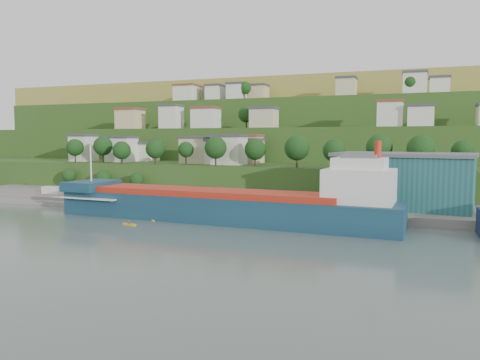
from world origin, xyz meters
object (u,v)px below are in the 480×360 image
at_px(warehouse, 404,180).
at_px(caravan, 53,191).
at_px(kayak_orange, 159,220).
at_px(cargo_ship_near, 231,207).

xyz_separation_m(warehouse, caravan, (-97.01, -8.34, -5.77)).
bearing_deg(kayak_orange, cargo_ship_near, 15.61).
distance_m(warehouse, kayak_orange, 57.84).
relative_size(warehouse, kayak_orange, 10.34).
bearing_deg(caravan, cargo_ship_near, -9.71).
bearing_deg(warehouse, cargo_ship_near, -139.44).
bearing_deg(caravan, warehouse, 8.14).
bearing_deg(cargo_ship_near, caravan, 169.48).
bearing_deg(kayak_orange, caravan, 153.99).
xyz_separation_m(cargo_ship_near, caravan, (-61.97, 14.24, -0.52)).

